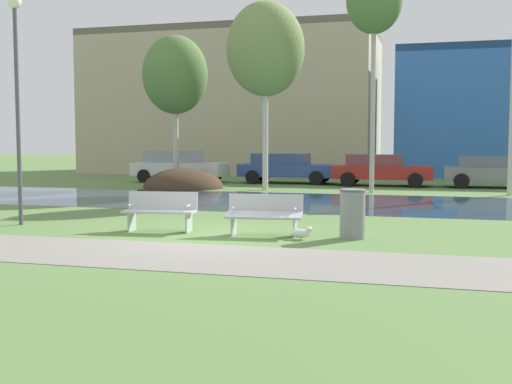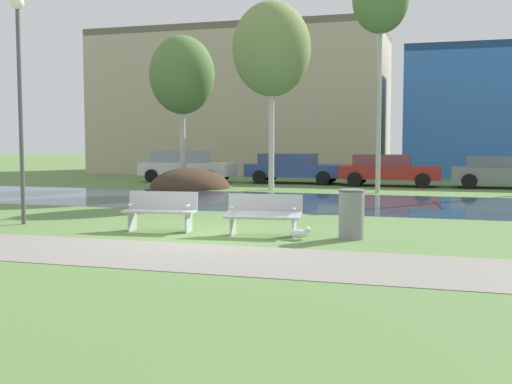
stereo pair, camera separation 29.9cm
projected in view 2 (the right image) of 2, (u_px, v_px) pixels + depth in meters
name	position (u px, v px, depth m)	size (l,w,h in m)	color
ground_plane	(305.00, 197.00, 22.71)	(120.00, 120.00, 0.00)	#5B7F42
paved_path_strip	(157.00, 255.00, 11.06)	(60.00, 2.57, 0.01)	gray
river_band	(292.00, 202.00, 20.79)	(80.00, 6.76, 0.01)	#2D475B
soil_mound	(190.00, 188.00, 26.82)	(3.41, 3.35, 1.70)	#423021
bench_left	(161.00, 210.00, 13.96)	(1.65, 0.72, 0.87)	#B2B5B7
bench_right	(264.00, 213.00, 13.27)	(1.65, 0.72, 0.87)	#B2B5B7
trash_bin	(351.00, 213.00, 12.85)	(0.54, 0.54, 1.02)	gray
seagull	(300.00, 233.00, 12.76)	(0.48, 0.18, 0.27)	white
streetlamp	(19.00, 73.00, 14.88)	(0.32, 0.32, 5.39)	#4C4C51
birch_far_left	(182.00, 75.00, 27.60)	(2.85, 2.85, 6.60)	beige
birch_left	(272.00, 49.00, 25.31)	(3.16, 3.16, 7.58)	beige
birch_center_left	(381.00, 1.00, 23.69)	(2.12, 2.12, 9.38)	#BCB7A8
parked_van_nearest_white	(186.00, 166.00, 30.77)	(4.54, 2.06, 1.54)	silver
parked_sedan_second_blue	(294.00, 167.00, 29.81)	(4.56, 2.12, 1.41)	#2D4793
parked_hatch_third_red	(388.00, 169.00, 27.92)	(4.36, 1.96, 1.41)	maroon
parked_wagon_fourth_grey	(501.00, 171.00, 26.65)	(4.21, 1.99, 1.36)	slate
building_beige_block	(244.00, 104.00, 40.24)	(17.67, 8.94, 8.76)	#BCAD8E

